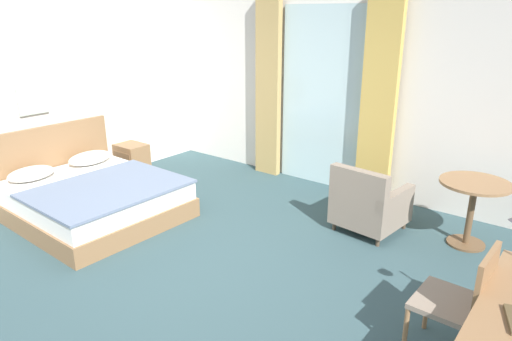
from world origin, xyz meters
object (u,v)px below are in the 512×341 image
nightstand (132,159)px  armchair_by_window (369,204)px  desk_chair (462,299)px  framed_picture (31,94)px  round_cafe_table (473,198)px  bed (91,196)px

nightstand → armchair_by_window: (3.79, 0.40, 0.09)m
armchair_by_window → desk_chair: bearing=-48.1°
nightstand → desk_chair: size_ratio=0.52×
nightstand → framed_picture: size_ratio=0.89×
round_cafe_table → framed_picture: framed_picture is taller
nightstand → round_cafe_table: 4.87m
bed → round_cafe_table: 4.44m
framed_picture → round_cafe_table: bearing=22.5°
framed_picture → armchair_by_window: bearing=23.3°
nightstand → framed_picture: (-0.21, -1.32, 1.18)m
nightstand → desk_chair: 5.34m
nightstand → framed_picture: bearing=-99.1°
bed → framed_picture: size_ratio=3.81×
desk_chair → armchair_by_window: desk_chair is taller
armchair_by_window → framed_picture: bearing=-156.7°
desk_chair → round_cafe_table: desk_chair is taller
bed → desk_chair: size_ratio=2.22×
round_cafe_table → framed_picture: size_ratio=1.36×
desk_chair → framed_picture: 5.49m
nightstand → framed_picture: framed_picture is taller
nightstand → round_cafe_table: size_ratio=0.65×
bed → round_cafe_table: (3.92, 2.07, 0.28)m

